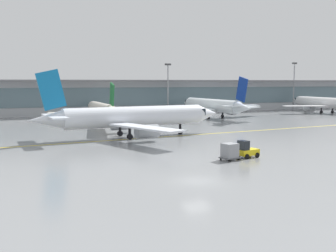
% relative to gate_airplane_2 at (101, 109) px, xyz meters
% --- Properties ---
extents(ground_plane, '(400.00, 400.00, 0.00)m').
position_rel_gate_airplane_2_xyz_m(ground_plane, '(-4.16, -62.02, -2.68)').
color(ground_plane, gray).
extents(taxiway_centreline_stripe, '(109.51, 11.10, 0.01)m').
position_rel_gate_airplane_2_xyz_m(taxiway_centreline_stripe, '(-0.86, -33.43, -2.68)').
color(taxiway_centreline_stripe, yellow).
rests_on(taxiway_centreline_stripe, ground_plane).
extents(terminal_concourse, '(211.14, 11.00, 9.60)m').
position_rel_gate_airplane_2_xyz_m(terminal_concourse, '(-4.16, 18.70, 2.23)').
color(terminal_concourse, '#B2B7BC').
rests_on(terminal_concourse, ground_plane).
extents(gate_airplane_2, '(25.13, 26.95, 8.95)m').
position_rel_gate_airplane_2_xyz_m(gate_airplane_2, '(0.00, 0.00, 0.00)').
color(gate_airplane_2, silver).
rests_on(gate_airplane_2, ground_plane).
extents(gate_airplane_3, '(28.77, 31.06, 10.28)m').
position_rel_gate_airplane_2_xyz_m(gate_airplane_3, '(27.64, -3.64, 0.40)').
color(gate_airplane_3, white).
rests_on(gate_airplane_3, ground_plane).
extents(gate_airplane_4, '(27.86, 29.89, 9.92)m').
position_rel_gate_airplane_2_xyz_m(gate_airplane_4, '(65.45, -1.13, 0.29)').
color(gate_airplane_4, white).
rests_on(gate_airplane_4, ground_plane).
extents(taxiing_regional_jet, '(33.05, 30.58, 10.94)m').
position_rel_gate_airplane_2_xyz_m(taxiing_regional_jet, '(-1.28, -31.47, 0.60)').
color(taxiing_regional_jet, silver).
rests_on(taxiing_regional_jet, ground_plane).
extents(baggage_tug, '(2.84, 2.07, 2.10)m').
position_rel_gate_airplane_2_xyz_m(baggage_tug, '(6.26, -53.80, -1.79)').
color(baggage_tug, yellow).
rests_on(baggage_tug, ground_plane).
extents(cargo_dolly_lead, '(2.39, 2.01, 1.94)m').
position_rel_gate_airplane_2_xyz_m(cargo_dolly_lead, '(3.64, -54.37, -1.63)').
color(cargo_dolly_lead, '#595B60').
rests_on(cargo_dolly_lead, ground_plane).
extents(apron_light_mast_2, '(1.80, 0.36, 14.09)m').
position_rel_gate_airplane_2_xyz_m(apron_light_mast_2, '(20.83, 10.13, 5.05)').
color(apron_light_mast_2, gray).
rests_on(apron_light_mast_2, ground_plane).
extents(apron_light_mast_3, '(1.80, 0.36, 15.24)m').
position_rel_gate_airplane_2_xyz_m(apron_light_mast_3, '(65.24, 12.41, 5.63)').
color(apron_light_mast_3, gray).
rests_on(apron_light_mast_3, ground_plane).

